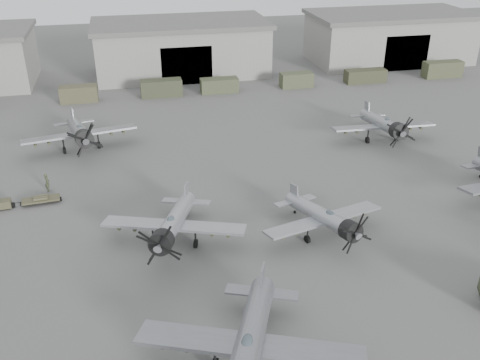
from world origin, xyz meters
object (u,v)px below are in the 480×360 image
Objects in this scene: aircraft_near_1 at (249,345)px; aircraft_mid_1 at (173,224)px; aircraft_far_1 at (385,125)px; tug_trailer at (17,202)px; aircraft_mid_2 at (326,218)px; aircraft_far_0 at (80,132)px; ground_crew at (47,182)px.

aircraft_mid_1 is (-2.91, 14.95, -0.33)m from aircraft_near_1.
aircraft_far_1 is 2.04× the size of tug_trailer.
aircraft_mid_1 is 17.18m from tug_trailer.
aircraft_near_1 is at bearing -61.07° from tug_trailer.
aircraft_mid_1 reaches higher than aircraft_mid_2.
aircraft_near_1 is 1.14× the size of aircraft_mid_1.
tug_trailer is at bearing 146.01° from aircraft_near_1.
aircraft_mid_1 is 1.08× the size of aircraft_mid_2.
aircraft_near_1 is 16.69m from aircraft_mid_2.
aircraft_near_1 is at bearing -124.47° from aircraft_far_1.
aircraft_near_1 reaches higher than aircraft_far_0.
aircraft_near_1 is 2.24× the size of tug_trailer.
aircraft_far_1 is (35.50, -5.16, -0.10)m from aircraft_far_0.
aircraft_far_0 is (-8.38, 22.04, 0.18)m from aircraft_mid_1.
aircraft_mid_1 is 0.96× the size of aircraft_far_1.
aircraft_far_1 is (24.21, 31.84, -0.25)m from aircraft_near_1.
aircraft_mid_1 is 0.91× the size of aircraft_far_0.
aircraft_mid_1 is at bearing -40.68° from tug_trailer.
ground_crew is at bearing -118.03° from aircraft_far_0.
aircraft_far_0 is 13.43m from tug_trailer.
aircraft_far_0 is at bearing 174.52° from aircraft_far_1.
aircraft_near_1 is 15.24m from aircraft_mid_1.
aircraft_mid_2 is at bearing -125.14° from aircraft_far_1.
aircraft_mid_1 is at bearing -145.32° from aircraft_far_1.
ground_crew is at bearing -170.83° from aircraft_far_1.
aircraft_near_1 is at bearing -59.68° from aircraft_mid_1.
ground_crew is (-14.21, 27.53, -1.57)m from aircraft_near_1.
tug_trailer is at bearing -167.62° from aircraft_far_1.
aircraft_far_0 reaches higher than ground_crew.
aircraft_near_1 is 7.14× the size of ground_crew.
aircraft_near_1 is 31.02m from ground_crew.
aircraft_far_0 is at bearing 128.96° from aircraft_near_1.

